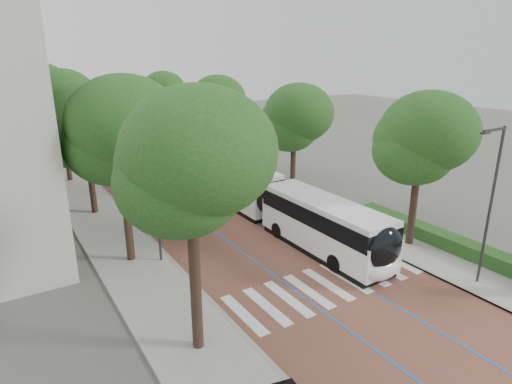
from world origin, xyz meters
TOP-DOWN VIEW (x-y plane):
  - ground at (0.00, 0.00)m, footprint 160.00×160.00m
  - road at (0.00, 40.00)m, footprint 11.00×140.00m
  - sidewalk_left at (-7.50, 40.00)m, footprint 4.00×140.00m
  - sidewalk_right at (7.50, 40.00)m, footprint 4.00×140.00m
  - kerb_left at (-5.60, 40.00)m, footprint 0.20×140.00m
  - kerb_right at (5.60, 40.00)m, footprint 0.20×140.00m
  - zebra_crossing at (0.20, 1.00)m, footprint 10.55×3.60m
  - lane_line_left at (-1.60, 40.00)m, footprint 0.12×126.00m
  - lane_line_right at (1.60, 40.00)m, footprint 0.12×126.00m
  - hedge at (9.10, 0.00)m, footprint 1.20×14.00m
  - streetlight_near at (6.62, -3.00)m, footprint 1.82×0.20m
  - streetlight_far at (6.62, 22.00)m, footprint 1.82×0.20m
  - lamp_post_left at (-6.10, 8.00)m, footprint 0.14×0.14m
  - trees_left at (-7.50, 26.32)m, footprint 6.48×60.98m
  - trees_right at (7.70, 23.69)m, footprint 6.05×47.79m
  - lead_bus at (2.56, 7.96)m, footprint 2.57×18.40m
  - bus_queued_0 at (3.07, 24.20)m, footprint 3.33×12.54m
  - bus_queued_1 at (2.57, 37.04)m, footprint 2.70×12.43m
  - bus_queued_2 at (2.98, 50.38)m, footprint 2.96×12.48m
  - bus_queued_3 at (2.63, 62.73)m, footprint 2.75×12.44m

SIDE VIEW (x-z plane):
  - ground at x=0.00m, z-range 0.00..0.00m
  - road at x=0.00m, z-range 0.00..0.02m
  - lane_line_left at x=-1.60m, z-range 0.02..0.03m
  - lane_line_right at x=1.60m, z-range 0.02..0.03m
  - zebra_crossing at x=0.20m, z-range 0.02..0.03m
  - sidewalk_left at x=-7.50m, z-range 0.00..0.12m
  - sidewalk_right at x=7.50m, z-range 0.00..0.12m
  - kerb_left at x=-5.60m, z-range -0.01..0.13m
  - kerb_right at x=5.60m, z-range -0.01..0.13m
  - hedge at x=9.10m, z-range 0.12..0.92m
  - bus_queued_0 at x=3.07m, z-range 0.02..3.22m
  - bus_queued_1 at x=2.57m, z-range 0.02..3.22m
  - bus_queued_2 at x=2.98m, z-range 0.02..3.22m
  - bus_queued_3 at x=2.63m, z-range 0.02..3.22m
  - lead_bus at x=2.56m, z-range 0.03..3.23m
  - lamp_post_left at x=-6.10m, z-range 0.12..8.12m
  - streetlight_near at x=6.62m, z-range 0.82..8.82m
  - streetlight_far at x=6.62m, z-range 0.82..8.82m
  - trees_right at x=7.70m, z-range 1.74..10.52m
  - trees_left at x=-7.50m, z-range 2.03..11.81m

